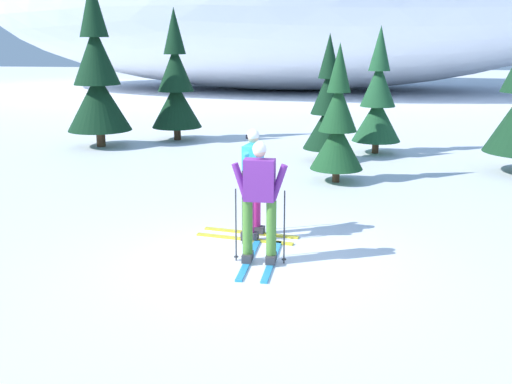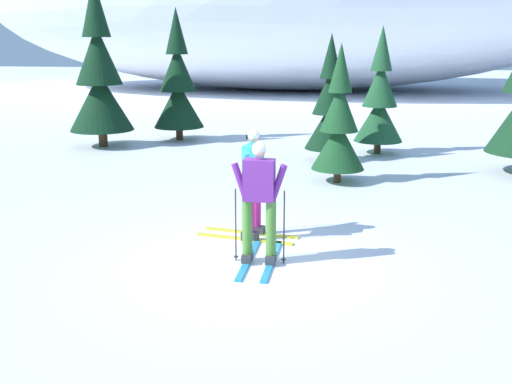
{
  "view_description": "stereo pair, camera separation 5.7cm",
  "coord_description": "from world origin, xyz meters",
  "px_view_note": "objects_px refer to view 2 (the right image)",
  "views": [
    {
      "loc": [
        1.26,
        -8.4,
        3.27
      ],
      "look_at": [
        -0.1,
        0.56,
        0.95
      ],
      "focal_mm": 42.1,
      "sensor_mm": 36.0,
      "label": 1
    },
    {
      "loc": [
        1.31,
        -8.39,
        3.27
      ],
      "look_at": [
        -0.1,
        0.56,
        0.95
      ],
      "focal_mm": 42.1,
      "sensor_mm": 36.0,
      "label": 2
    }
  ],
  "objects_px": {
    "pine_tree_far_left": "(99,78)",
    "pine_tree_right": "(380,101)",
    "pine_tree_center_right": "(339,125)",
    "pine_tree_left": "(178,86)",
    "skier_cyan_jacket": "(253,181)",
    "pine_tree_center_left": "(330,109)",
    "skier_purple_jacket": "(259,200)"
  },
  "relations": [
    {
      "from": "skier_cyan_jacket",
      "to": "pine_tree_far_left",
      "type": "height_order",
      "value": "pine_tree_far_left"
    },
    {
      "from": "skier_purple_jacket",
      "to": "pine_tree_right",
      "type": "bearing_deg",
      "value": 77.39
    },
    {
      "from": "skier_cyan_jacket",
      "to": "pine_tree_far_left",
      "type": "distance_m",
      "value": 10.13
    },
    {
      "from": "pine_tree_center_right",
      "to": "pine_tree_right",
      "type": "relative_size",
      "value": 0.88
    },
    {
      "from": "pine_tree_center_left",
      "to": "pine_tree_center_right",
      "type": "bearing_deg",
      "value": -83.03
    },
    {
      "from": "skier_purple_jacket",
      "to": "pine_tree_right",
      "type": "relative_size",
      "value": 0.51
    },
    {
      "from": "skier_purple_jacket",
      "to": "pine_tree_right",
      "type": "xyz_separation_m",
      "value": [
        2.09,
        9.34,
        0.54
      ]
    },
    {
      "from": "pine_tree_center_right",
      "to": "pine_tree_right",
      "type": "xyz_separation_m",
      "value": [
        1.07,
        3.86,
        0.19
      ]
    },
    {
      "from": "pine_tree_far_left",
      "to": "pine_tree_left",
      "type": "relative_size",
      "value": 1.19
    },
    {
      "from": "skier_cyan_jacket",
      "to": "pine_tree_right",
      "type": "bearing_deg",
      "value": 73.76
    },
    {
      "from": "pine_tree_left",
      "to": "pine_tree_far_left",
      "type": "bearing_deg",
      "value": -142.02
    },
    {
      "from": "skier_cyan_jacket",
      "to": "pine_tree_right",
      "type": "height_order",
      "value": "pine_tree_right"
    },
    {
      "from": "pine_tree_right",
      "to": "pine_tree_left",
      "type": "bearing_deg",
      "value": 167.21
    },
    {
      "from": "pine_tree_far_left",
      "to": "pine_tree_right",
      "type": "distance_m",
      "value": 8.45
    },
    {
      "from": "pine_tree_far_left",
      "to": "pine_tree_center_left",
      "type": "relative_size",
      "value": 1.48
    },
    {
      "from": "skier_purple_jacket",
      "to": "pine_tree_center_left",
      "type": "relative_size",
      "value": 0.54
    },
    {
      "from": "pine_tree_far_left",
      "to": "pine_tree_center_left",
      "type": "distance_m",
      "value": 7.19
    },
    {
      "from": "pine_tree_far_left",
      "to": "skier_purple_jacket",
      "type": "bearing_deg",
      "value": -55.48
    },
    {
      "from": "pine_tree_right",
      "to": "pine_tree_center_left",
      "type": "bearing_deg",
      "value": -135.87
    },
    {
      "from": "skier_cyan_jacket",
      "to": "pine_tree_center_right",
      "type": "xyz_separation_m",
      "value": [
        1.31,
        4.3,
        0.35
      ]
    },
    {
      "from": "skier_purple_jacket",
      "to": "pine_tree_left",
      "type": "height_order",
      "value": "pine_tree_left"
    },
    {
      "from": "pine_tree_center_right",
      "to": "skier_cyan_jacket",
      "type": "bearing_deg",
      "value": -106.91
    },
    {
      "from": "pine_tree_far_left",
      "to": "pine_tree_right",
      "type": "xyz_separation_m",
      "value": [
        8.43,
        0.12,
        -0.6
      ]
    },
    {
      "from": "skier_purple_jacket",
      "to": "skier_cyan_jacket",
      "type": "xyz_separation_m",
      "value": [
        -0.29,
        1.18,
        -0.0
      ]
    },
    {
      "from": "pine_tree_center_right",
      "to": "pine_tree_right",
      "type": "distance_m",
      "value": 4.01
    },
    {
      "from": "pine_tree_center_left",
      "to": "pine_tree_right",
      "type": "height_order",
      "value": "pine_tree_right"
    },
    {
      "from": "pine_tree_center_right",
      "to": "pine_tree_left",
      "type": "bearing_deg",
      "value": 135.19
    },
    {
      "from": "pine_tree_center_left",
      "to": "pine_tree_far_left",
      "type": "bearing_deg",
      "value": 170.2
    },
    {
      "from": "skier_purple_jacket",
      "to": "pine_tree_left",
      "type": "relative_size",
      "value": 0.43
    },
    {
      "from": "pine_tree_center_right",
      "to": "skier_purple_jacket",
      "type": "bearing_deg",
      "value": -100.55
    },
    {
      "from": "pine_tree_right",
      "to": "skier_cyan_jacket",
      "type": "bearing_deg",
      "value": -106.24
    },
    {
      "from": "pine_tree_center_left",
      "to": "pine_tree_right",
      "type": "distance_m",
      "value": 1.92
    }
  ]
}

